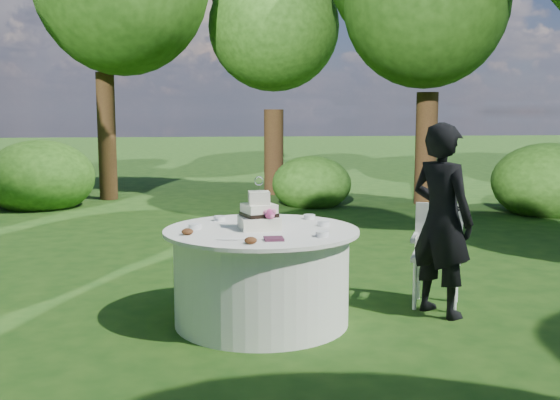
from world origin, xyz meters
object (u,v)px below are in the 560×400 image
Objects in this scene: chair at (438,246)px; napkins at (274,239)px; guest at (442,220)px; cake at (259,215)px; table at (262,275)px.

napkins is at bearing -152.70° from chair.
guest reaches higher than cake.
napkins is 0.48m from cake.
napkins is 0.09× the size of table.
cake reaches higher than table.
guest is 0.43m from chair.
napkins reaches higher than table.
guest reaches higher than napkins.
cake is (-0.02, 0.00, 0.50)m from table.
chair is at bearing -46.91° from guest.
napkins is 0.16× the size of chair.
napkins is at bearing -82.51° from cake.
cake is 1.69m from chair.
cake is at bearing 170.50° from table.
cake is at bearing 97.49° from napkins.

